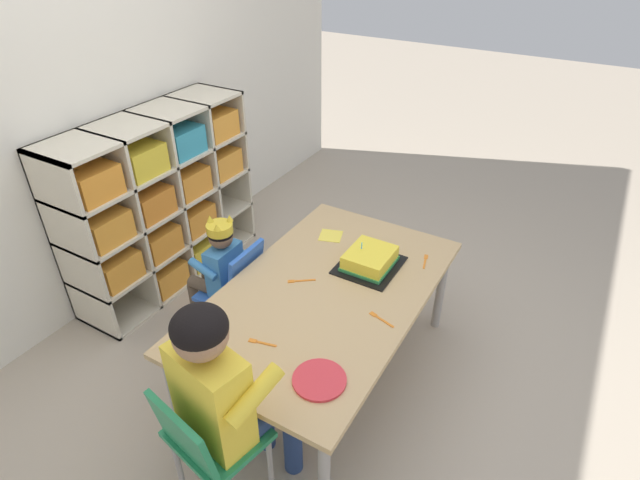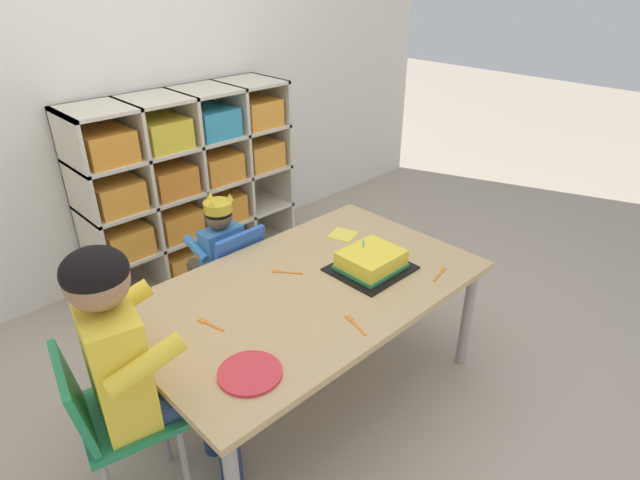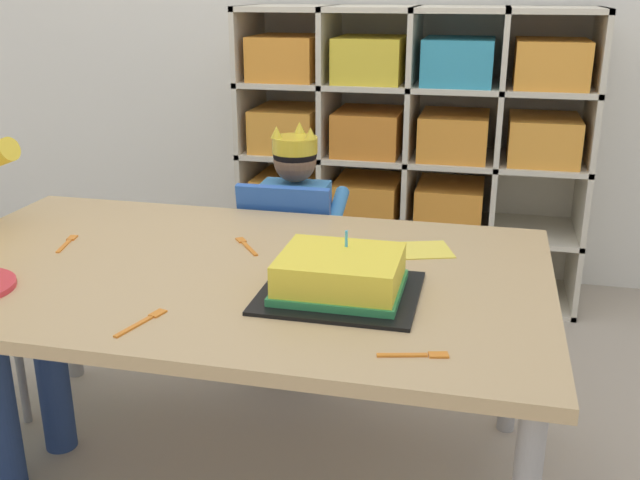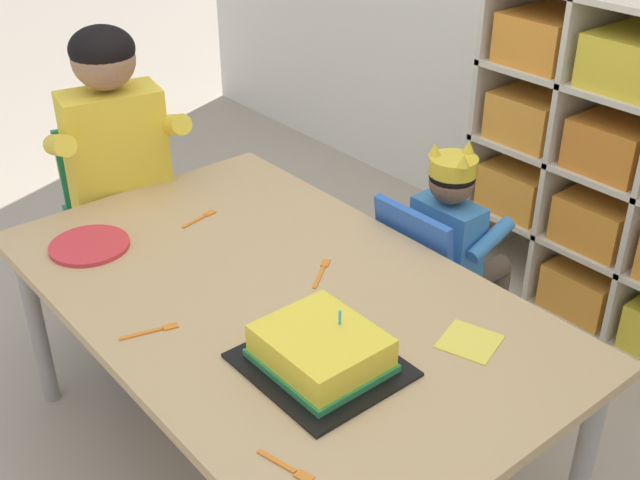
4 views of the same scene
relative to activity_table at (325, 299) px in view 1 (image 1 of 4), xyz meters
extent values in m
plane|color=tan|center=(0.00, 0.00, -0.54)|extent=(16.00, 16.00, 0.00)
cube|color=silver|center=(0.00, 1.62, 0.80)|extent=(5.35, 0.10, 2.66)
cube|color=beige|center=(0.28, 1.56, 0.03)|extent=(1.34, 0.01, 1.13)
cube|color=beige|center=(-0.38, 1.37, 0.03)|extent=(0.02, 0.40, 1.13)
cube|color=beige|center=(-0.05, 1.37, 0.03)|extent=(0.02, 0.40, 1.13)
cube|color=beige|center=(0.28, 1.37, 0.03)|extent=(0.02, 0.40, 1.13)
cube|color=beige|center=(0.61, 1.37, 0.03)|extent=(0.02, 0.40, 1.13)
cube|color=beige|center=(0.94, 1.37, 0.03)|extent=(0.02, 0.40, 1.13)
cube|color=beige|center=(0.28, 1.37, -0.53)|extent=(1.34, 0.40, 0.02)
cube|color=beige|center=(0.28, 1.37, -0.25)|extent=(1.34, 0.40, 0.02)
cube|color=beige|center=(0.28, 1.37, 0.03)|extent=(1.34, 0.40, 0.02)
cube|color=beige|center=(0.28, 1.37, 0.31)|extent=(1.34, 0.40, 0.02)
cube|color=beige|center=(0.28, 1.37, 0.59)|extent=(1.34, 0.40, 0.02)
cube|color=orange|center=(0.11, 1.35, -0.43)|extent=(0.25, 0.32, 0.17)
cube|color=yellow|center=(0.44, 1.35, -0.43)|extent=(0.25, 0.32, 0.17)
cube|color=orange|center=(-0.22, 1.35, -0.15)|extent=(0.25, 0.32, 0.17)
cube|color=orange|center=(0.11, 1.35, -0.15)|extent=(0.25, 0.32, 0.17)
cube|color=orange|center=(0.44, 1.35, -0.15)|extent=(0.25, 0.32, 0.17)
cube|color=orange|center=(-0.22, 1.35, 0.12)|extent=(0.25, 0.32, 0.17)
cube|color=orange|center=(0.11, 1.35, 0.12)|extent=(0.25, 0.32, 0.17)
cube|color=orange|center=(0.44, 1.35, 0.12)|extent=(0.25, 0.32, 0.17)
cube|color=orange|center=(0.77, 1.35, 0.12)|extent=(0.25, 0.32, 0.17)
cube|color=orange|center=(-0.22, 1.35, 0.40)|extent=(0.25, 0.32, 0.17)
cube|color=yellow|center=(0.11, 1.35, 0.40)|extent=(0.25, 0.32, 0.17)
cube|color=teal|center=(0.44, 1.35, 0.40)|extent=(0.25, 0.32, 0.17)
cube|color=orange|center=(0.77, 1.35, 0.40)|extent=(0.25, 0.32, 0.17)
cube|color=tan|center=(0.00, 0.00, 0.04)|extent=(1.49, 0.90, 0.03)
cylinder|color=#9E9993|center=(-0.68, -0.39, -0.26)|extent=(0.05, 0.05, 0.56)
cylinder|color=#9E9993|center=(0.68, -0.39, -0.26)|extent=(0.05, 0.05, 0.56)
cylinder|color=#9E9993|center=(-0.68, 0.39, -0.26)|extent=(0.05, 0.05, 0.56)
cylinder|color=#9E9993|center=(0.68, 0.39, -0.26)|extent=(0.05, 0.05, 0.56)
cube|color=blue|center=(0.00, 0.63, -0.21)|extent=(0.31, 0.29, 0.03)
cube|color=blue|center=(0.01, 0.49, -0.04)|extent=(0.28, 0.07, 0.32)
cylinder|color=gray|center=(0.12, 0.74, -0.38)|extent=(0.02, 0.02, 0.31)
cylinder|color=gray|center=(-0.12, 0.74, -0.38)|extent=(0.02, 0.02, 0.31)
cylinder|color=gray|center=(0.13, 0.52, -0.38)|extent=(0.02, 0.02, 0.31)
cylinder|color=gray|center=(-0.12, 0.51, -0.38)|extent=(0.02, 0.02, 0.31)
cube|color=#3D7FBC|center=(0.00, 0.64, -0.06)|extent=(0.21, 0.12, 0.29)
sphere|color=brown|center=(0.00, 0.64, 0.16)|extent=(0.13, 0.13, 0.13)
ellipsoid|color=black|center=(0.00, 0.64, 0.18)|extent=(0.14, 0.14, 0.10)
cylinder|color=yellow|center=(0.00, 0.64, 0.21)|extent=(0.14, 0.14, 0.05)
cone|color=yellow|center=(0.00, 0.69, 0.25)|extent=(0.04, 0.04, 0.04)
cone|color=yellow|center=(0.06, 0.61, 0.25)|extent=(0.04, 0.04, 0.04)
cone|color=yellow|center=(-0.05, 0.61, 0.25)|extent=(0.04, 0.04, 0.04)
cylinder|color=brown|center=(0.06, 0.74, -0.18)|extent=(0.07, 0.21, 0.07)
cylinder|color=brown|center=(-0.06, 0.74, -0.18)|extent=(0.07, 0.21, 0.07)
cylinder|color=brown|center=(0.06, 0.85, -0.37)|extent=(0.06, 0.06, 0.33)
cylinder|color=brown|center=(-0.06, 0.84, -0.37)|extent=(0.06, 0.06, 0.33)
cylinder|color=#3D7FBC|center=(0.13, 0.68, 0.01)|extent=(0.05, 0.17, 0.10)
cylinder|color=#3D7FBC|center=(-0.12, 0.68, 0.01)|extent=(0.05, 0.17, 0.10)
cube|color=#238451|center=(-0.82, 0.00, -0.08)|extent=(0.37, 0.40, 0.03)
cube|color=#238451|center=(-0.96, 0.02, 0.06)|extent=(0.12, 0.32, 0.26)
cylinder|color=gray|center=(-0.73, -0.17, -0.31)|extent=(0.02, 0.02, 0.44)
cylinder|color=gray|center=(-0.67, 0.11, -0.31)|extent=(0.02, 0.02, 0.44)
cylinder|color=gray|center=(-0.91, 0.16, -0.31)|extent=(0.02, 0.02, 0.44)
cube|color=yellow|center=(-0.82, 0.00, 0.14)|extent=(0.22, 0.33, 0.42)
sphere|color=#997051|center=(-0.82, 0.00, 0.45)|extent=(0.19, 0.19, 0.19)
ellipsoid|color=black|center=(-0.82, 0.00, 0.48)|extent=(0.19, 0.19, 0.14)
cylinder|color=navy|center=(-0.69, -0.12, -0.04)|extent=(0.31, 0.16, 0.10)
cylinder|color=navy|center=(-0.66, 0.05, -0.04)|extent=(0.31, 0.16, 0.10)
cylinder|color=navy|center=(-0.55, -0.15, -0.30)|extent=(0.08, 0.08, 0.46)
cylinder|color=navy|center=(-0.51, 0.02, -0.30)|extent=(0.08, 0.08, 0.46)
cylinder|color=yellow|center=(-0.80, -0.18, 0.23)|extent=(0.26, 0.11, 0.14)
cylinder|color=yellow|center=(-0.73, 0.15, 0.23)|extent=(0.26, 0.11, 0.14)
cube|color=black|center=(0.29, -0.10, 0.05)|extent=(0.33, 0.30, 0.01)
cube|color=yellow|center=(0.29, -0.10, 0.10)|extent=(0.25, 0.22, 0.08)
cube|color=#338E4C|center=(0.29, -0.10, 0.07)|extent=(0.26, 0.23, 0.02)
cylinder|color=#4CB2E5|center=(0.30, -0.05, 0.16)|extent=(0.01, 0.01, 0.04)
cylinder|color=#DB333D|center=(-0.50, -0.26, 0.06)|extent=(0.22, 0.22, 0.01)
cube|color=#F4DB4C|center=(0.44, 0.22, 0.05)|extent=(0.16, 0.16, 0.00)
cube|color=orange|center=(-0.06, -0.34, 0.05)|extent=(0.04, 0.10, 0.00)
cube|color=orange|center=(-0.04, -0.28, 0.05)|extent=(0.03, 0.04, 0.00)
cube|color=orange|center=(0.02, 0.12, 0.05)|extent=(0.07, 0.09, 0.00)
cube|color=orange|center=(-0.02, 0.18, 0.05)|extent=(0.04, 0.04, 0.00)
cube|color=orange|center=(-0.44, 0.04, 0.05)|extent=(0.03, 0.09, 0.00)
cube|color=orange|center=(-0.45, 0.10, 0.05)|extent=(0.03, 0.04, 0.00)
cube|color=orange|center=(0.46, -0.34, 0.05)|extent=(0.09, 0.03, 0.00)
cube|color=orange|center=(0.52, -0.32, 0.05)|extent=(0.04, 0.03, 0.00)
camera|label=1|loc=(-1.68, -0.95, 1.61)|focal=28.50mm
camera|label=2|loc=(-1.24, -1.36, 1.26)|focal=29.29mm
camera|label=3|loc=(0.58, -1.49, 0.67)|focal=41.00mm
camera|label=4|loc=(1.33, -0.96, 1.15)|focal=44.31mm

